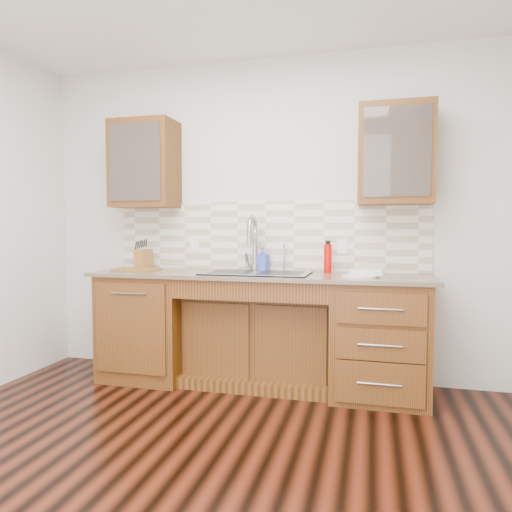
% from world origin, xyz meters
% --- Properties ---
extents(ground, '(4.00, 3.50, 0.10)m').
position_xyz_m(ground, '(0.00, 0.00, -0.05)').
color(ground, '#41160A').
extents(wall_back, '(4.00, 0.10, 2.70)m').
position_xyz_m(wall_back, '(0.00, 1.80, 1.35)').
color(wall_back, silver).
rests_on(wall_back, ground).
extents(base_cabinet_left, '(0.70, 0.62, 0.88)m').
position_xyz_m(base_cabinet_left, '(-0.95, 1.44, 0.44)').
color(base_cabinet_left, '#593014').
rests_on(base_cabinet_left, ground).
extents(base_cabinet_center, '(1.20, 0.44, 0.70)m').
position_xyz_m(base_cabinet_center, '(0.00, 1.53, 0.35)').
color(base_cabinet_center, '#593014').
rests_on(base_cabinet_center, ground).
extents(base_cabinet_right, '(0.70, 0.62, 0.88)m').
position_xyz_m(base_cabinet_right, '(0.95, 1.44, 0.44)').
color(base_cabinet_right, '#593014').
rests_on(base_cabinet_right, ground).
extents(countertop, '(2.70, 0.65, 0.03)m').
position_xyz_m(countertop, '(0.00, 1.43, 0.90)').
color(countertop, '#84705B').
rests_on(countertop, base_cabinet_left).
extents(backsplash, '(2.70, 0.02, 0.59)m').
position_xyz_m(backsplash, '(0.00, 1.74, 1.21)').
color(backsplash, beige).
rests_on(backsplash, wall_back).
extents(sink, '(0.84, 0.46, 0.19)m').
position_xyz_m(sink, '(0.00, 1.41, 0.83)').
color(sink, '#9E9EA5').
rests_on(sink, countertop).
extents(faucet, '(0.04, 0.04, 0.40)m').
position_xyz_m(faucet, '(-0.07, 1.64, 1.11)').
color(faucet, '#999993').
rests_on(faucet, countertop).
extents(filter_tap, '(0.02, 0.02, 0.24)m').
position_xyz_m(filter_tap, '(0.18, 1.65, 1.03)').
color(filter_tap, '#999993').
rests_on(filter_tap, countertop).
extents(upper_cabinet_left, '(0.55, 0.34, 0.75)m').
position_xyz_m(upper_cabinet_left, '(-1.05, 1.58, 1.83)').
color(upper_cabinet_left, '#593014').
rests_on(upper_cabinet_left, wall_back).
extents(upper_cabinet_right, '(0.55, 0.34, 0.75)m').
position_xyz_m(upper_cabinet_right, '(1.05, 1.58, 1.83)').
color(upper_cabinet_right, '#593014').
rests_on(upper_cabinet_right, wall_back).
extents(outlet_left, '(0.08, 0.01, 0.12)m').
position_xyz_m(outlet_left, '(-0.65, 1.73, 1.12)').
color(outlet_left, white).
rests_on(outlet_left, backsplash).
extents(outlet_right, '(0.08, 0.01, 0.12)m').
position_xyz_m(outlet_right, '(0.65, 1.73, 1.12)').
color(outlet_right, white).
rests_on(outlet_right, backsplash).
extents(soap_bottle, '(0.11, 0.11, 0.20)m').
position_xyz_m(soap_bottle, '(-0.01, 1.65, 1.01)').
color(soap_bottle, '#3B4DC2').
rests_on(soap_bottle, countertop).
extents(water_bottle, '(0.08, 0.08, 0.23)m').
position_xyz_m(water_bottle, '(0.54, 1.61, 1.02)').
color(water_bottle, '#D20500').
rests_on(water_bottle, countertop).
extents(plate, '(0.26, 0.26, 0.01)m').
position_xyz_m(plate, '(0.80, 1.34, 0.92)').
color(plate, silver).
rests_on(plate, countertop).
extents(dish_towel, '(0.24, 0.19, 0.04)m').
position_xyz_m(dish_towel, '(0.84, 1.36, 0.94)').
color(dish_towel, white).
rests_on(dish_towel, plate).
extents(knife_block, '(0.11, 0.17, 0.17)m').
position_xyz_m(knife_block, '(-1.06, 1.55, 1.00)').
color(knife_block, brown).
rests_on(knife_block, countertop).
extents(cutting_board, '(0.37, 0.28, 0.02)m').
position_xyz_m(cutting_board, '(-1.05, 1.41, 0.92)').
color(cutting_board, brown).
rests_on(cutting_board, countertop).
extents(cup_left_a, '(0.15, 0.15, 0.10)m').
position_xyz_m(cup_left_a, '(-1.10, 1.58, 1.77)').
color(cup_left_a, silver).
rests_on(cup_left_a, upper_cabinet_left).
extents(cup_left_b, '(0.12, 0.12, 0.09)m').
position_xyz_m(cup_left_b, '(-0.94, 1.58, 1.77)').
color(cup_left_b, white).
rests_on(cup_left_b, upper_cabinet_left).
extents(cup_right_a, '(0.17, 0.17, 0.10)m').
position_xyz_m(cup_right_a, '(1.00, 1.58, 1.78)').
color(cup_right_a, silver).
rests_on(cup_right_a, upper_cabinet_right).
extents(cup_right_b, '(0.14, 0.14, 0.10)m').
position_xyz_m(cup_right_b, '(1.18, 1.58, 1.78)').
color(cup_right_b, white).
rests_on(cup_right_b, upper_cabinet_right).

